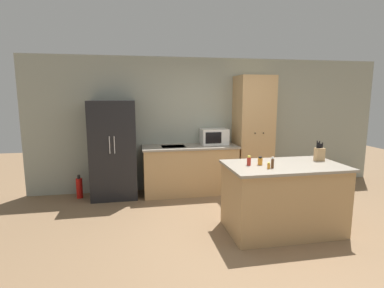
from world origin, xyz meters
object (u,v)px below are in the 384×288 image
Objects in this scene: spice_bottle_tall_dark at (269,166)px; spice_bottle_green_herb at (260,161)px; pantry_cabinet at (253,134)px; refrigerator at (114,150)px; fire_extinguisher at (79,188)px; spice_bottle_short_red at (249,161)px; knife_block at (319,154)px; microwave at (214,136)px; spice_bottle_amber_oil at (272,163)px.

spice_bottle_green_herb reaches higher than spice_bottle_tall_dark.
refrigerator is at bearing -179.68° from pantry_cabinet.
fire_extinguisher is at bearing 179.32° from pantry_cabinet.
spice_bottle_short_red is at bearing 129.82° from spice_bottle_tall_dark.
knife_block is at bearing -30.54° from refrigerator.
refrigerator is at bearing -176.99° from microwave.
spice_bottle_amber_oil is at bearing -38.79° from spice_bottle_short_red.
spice_bottle_short_red is 3.26m from fire_extinguisher.
spice_bottle_tall_dark is 0.57× the size of spice_bottle_amber_oil.
microwave reaches higher than spice_bottle_short_red.
spice_bottle_green_herb is (0.16, -0.00, -0.01)m from spice_bottle_short_red.
spice_bottle_tall_dark is 0.22m from spice_bottle_green_herb.
knife_block is 0.97m from spice_bottle_tall_dark.
spice_bottle_green_herb is (2.04, -1.85, 0.11)m from refrigerator.
refrigerator is 6.13× the size of knife_block.
microwave is 1.19× the size of fire_extinguisher.
refrigerator is 2.92m from spice_bottle_tall_dark.
knife_block reaches higher than spice_bottle_amber_oil.
knife_block is at bearing 5.65° from spice_bottle_green_herb.
fire_extinguisher is at bearing 142.80° from spice_bottle_amber_oil.
microwave is 1.95m from spice_bottle_short_red.
spice_bottle_green_herb is at bearing -42.25° from refrigerator.
pantry_cabinet is 2.18m from spice_bottle_tall_dark.
fire_extinguisher is at bearing 153.42° from knife_block.
refrigerator is 12.16× the size of spice_bottle_amber_oil.
spice_bottle_short_red reaches higher than spice_bottle_tall_dark.
fire_extinguisher is at bearing 175.15° from refrigerator.
spice_bottle_short_red is (-0.18, 0.22, 0.02)m from spice_bottle_tall_dark.
refrigerator is 2.64m from spice_bottle_short_red.
microwave is at bearing 173.68° from pantry_cabinet.
spice_bottle_amber_oil is at bearing 20.23° from spice_bottle_tall_dark.
fire_extinguisher is (-0.64, 0.05, -0.70)m from refrigerator.
spice_bottle_tall_dark is 0.07m from spice_bottle_amber_oil.
knife_block reaches higher than microwave.
refrigerator is 2.75m from spice_bottle_green_herb.
spice_bottle_tall_dark is (-0.63, -2.08, -0.14)m from pantry_cabinet.
refrigerator is 3.46× the size of microwave.
spice_bottle_short_red is 0.90× the size of spice_bottle_amber_oil.
pantry_cabinet reaches higher than spice_bottle_green_herb.
microwave is at bearing 88.88° from spice_bottle_short_red.
pantry_cabinet reaches higher than spice_bottle_amber_oil.
knife_block is 0.95m from spice_bottle_green_herb.
spice_bottle_short_red is (-0.81, -1.86, -0.12)m from pantry_cabinet.
spice_bottle_amber_oil reaches higher than fire_extinguisher.
spice_bottle_short_red is (-0.04, -1.95, -0.07)m from microwave.
pantry_cabinet reaches higher than knife_block.
spice_bottle_amber_oil reaches higher than spice_bottle_tall_dark.
knife_block is (2.98, -1.76, 0.15)m from refrigerator.
spice_bottle_tall_dark is (0.14, -2.17, -0.09)m from microwave.
spice_bottle_green_herb is (-0.94, -0.09, -0.05)m from knife_block.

